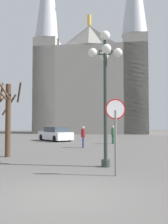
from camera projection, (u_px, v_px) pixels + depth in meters
ground_plane at (63, 196)px, 6.10m from camera, size 120.00×120.00×0.00m
cathedral at (91, 75)px, 45.21m from camera, size 20.95×13.66×36.02m
stop_sign at (115, 122)px, 8.47m from camera, size 0.71×0.13×2.66m
street_lamp at (105, 73)px, 10.34m from camera, size 1.45×1.45×5.76m
bare_tree at (8, 115)px, 13.27m from camera, size 1.65×1.65×4.15m
parked_car_near_white at (55, 134)px, 25.23m from camera, size 3.98×4.52×1.44m
pedestrian_walking at (83, 135)px, 18.05m from camera, size 0.32×0.32×1.59m
pedestrian_standing at (113, 133)px, 21.57m from camera, size 0.32×0.32×1.59m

